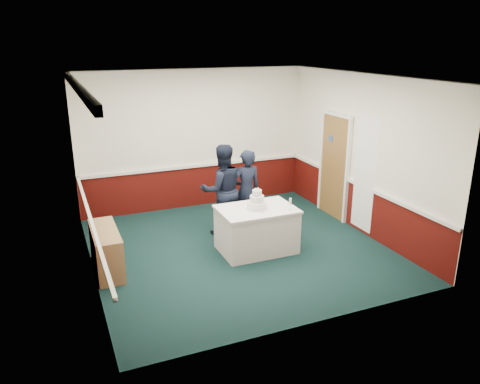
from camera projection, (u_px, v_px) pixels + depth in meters
name	position (u px, v px, depth m)	size (l,w,h in m)	color
ground	(239.00, 248.00, 8.37)	(5.00, 5.00, 0.00)	black
room_shell	(230.00, 134.00, 8.32)	(5.00, 5.00, 3.00)	white
sideboard	(106.00, 250.00, 7.49)	(0.41, 1.20, 0.70)	#9E704C
cake_table	(257.00, 229.00, 8.19)	(1.32, 0.92, 0.79)	white
wedding_cake	(257.00, 202.00, 8.03)	(0.35, 0.35, 0.36)	white
cake_knife	(260.00, 212.00, 7.88)	(0.01, 0.22, 0.01)	silver
champagne_flute	(290.00, 202.00, 7.96)	(0.05, 0.05, 0.21)	silver
person_man	(222.00, 190.00, 8.79)	(0.85, 0.66, 1.74)	black
person_woman	(246.00, 191.00, 8.95)	(0.59, 0.38, 1.61)	black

